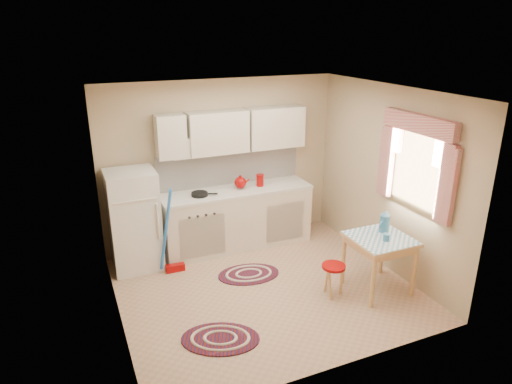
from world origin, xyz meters
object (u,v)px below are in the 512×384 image
base_cabinets (237,219)px  fridge (134,220)px  table (378,264)px  stool (333,280)px

base_cabinets → fridge: bearing=-178.1°
table → stool: 0.62m
fridge → base_cabinets: fridge is taller
fridge → stool: (2.11, -1.72, -0.49)m
fridge → stool: 2.77m
stool → fridge: bearing=140.9°
base_cabinets → stool: 1.88m
fridge → base_cabinets: 1.54m
fridge → table: fridge is taller
fridge → stool: fridge is taller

